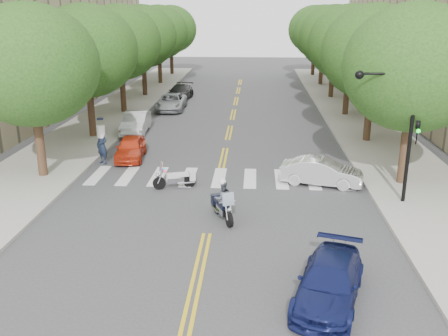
# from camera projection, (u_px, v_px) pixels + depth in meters

# --- Properties ---
(ground) EXTENTS (140.00, 140.00, 0.00)m
(ground) POSITION_uv_depth(u_px,v_px,m) (207.00, 234.00, 18.81)
(ground) COLOR #38383A
(ground) RESTS_ON ground
(sidewalk_left) EXTENTS (5.00, 60.00, 0.15)m
(sidewalk_left) POSITION_uv_depth(u_px,v_px,m) (116.00, 112.00, 40.25)
(sidewalk_left) COLOR #9E9991
(sidewalk_left) RESTS_ON ground
(sidewalk_right) EXTENTS (5.00, 60.00, 0.15)m
(sidewalk_right) POSITION_uv_depth(u_px,v_px,m) (354.00, 115.00, 39.12)
(sidewalk_right) COLOR #9E9991
(sidewalk_right) RESTS_ON ground
(tree_l_0) EXTENTS (6.40, 6.40, 8.45)m
(tree_l_0) POSITION_uv_depth(u_px,v_px,m) (31.00, 65.00, 23.32)
(tree_l_0) COLOR #382316
(tree_l_0) RESTS_ON ground
(tree_l_1) EXTENTS (6.40, 6.40, 8.45)m
(tree_l_1) POSITION_uv_depth(u_px,v_px,m) (86.00, 51.00, 30.92)
(tree_l_1) COLOR #382316
(tree_l_1) RESTS_ON ground
(tree_l_2) EXTENTS (6.40, 6.40, 8.45)m
(tree_l_2) POSITION_uv_depth(u_px,v_px,m) (120.00, 42.00, 38.52)
(tree_l_2) COLOR #382316
(tree_l_2) RESTS_ON ground
(tree_l_3) EXTENTS (6.40, 6.40, 8.45)m
(tree_l_3) POSITION_uv_depth(u_px,v_px,m) (142.00, 37.00, 46.12)
(tree_l_3) COLOR #382316
(tree_l_3) RESTS_ON ground
(tree_l_4) EXTENTS (6.40, 6.40, 8.45)m
(tree_l_4) POSITION_uv_depth(u_px,v_px,m) (159.00, 32.00, 53.72)
(tree_l_4) COLOR #382316
(tree_l_4) RESTS_ON ground
(tree_l_5) EXTENTS (6.40, 6.40, 8.45)m
(tree_l_5) POSITION_uv_depth(u_px,v_px,m) (171.00, 29.00, 61.31)
(tree_l_5) COLOR #382316
(tree_l_5) RESTS_ON ground
(tree_r_0) EXTENTS (6.40, 6.40, 8.45)m
(tree_r_0) POSITION_uv_depth(u_px,v_px,m) (414.00, 68.00, 22.28)
(tree_r_0) COLOR #382316
(tree_r_0) RESTS_ON ground
(tree_r_1) EXTENTS (6.40, 6.40, 8.45)m
(tree_r_1) POSITION_uv_depth(u_px,v_px,m) (374.00, 53.00, 29.88)
(tree_r_1) COLOR #382316
(tree_r_1) RESTS_ON ground
(tree_r_2) EXTENTS (6.40, 6.40, 8.45)m
(tree_r_2) POSITION_uv_depth(u_px,v_px,m) (350.00, 43.00, 37.48)
(tree_r_2) COLOR #382316
(tree_r_2) RESTS_ON ground
(tree_r_3) EXTENTS (6.40, 6.40, 8.45)m
(tree_r_3) POSITION_uv_depth(u_px,v_px,m) (334.00, 37.00, 45.08)
(tree_r_3) COLOR #382316
(tree_r_3) RESTS_ON ground
(tree_r_4) EXTENTS (6.40, 6.40, 8.45)m
(tree_r_4) POSITION_uv_depth(u_px,v_px,m) (323.00, 33.00, 52.67)
(tree_r_4) COLOR #382316
(tree_r_4) RESTS_ON ground
(tree_r_5) EXTENTS (6.40, 6.40, 8.45)m
(tree_r_5) POSITION_uv_depth(u_px,v_px,m) (315.00, 30.00, 60.27)
(tree_r_5) COLOR #382316
(tree_r_5) RESTS_ON ground
(traffic_signal_pole) EXTENTS (2.82, 0.42, 6.00)m
(traffic_signal_pole) POSITION_uv_depth(u_px,v_px,m) (400.00, 120.00, 20.53)
(traffic_signal_pole) COLOR black
(traffic_signal_pole) RESTS_ON ground
(motorcycle_police) EXTENTS (1.06, 2.04, 1.73)m
(motorcycle_police) POSITION_uv_depth(u_px,v_px,m) (222.00, 201.00, 19.92)
(motorcycle_police) COLOR black
(motorcycle_police) RESTS_ON ground
(motorcycle_parked) EXTENTS (1.98, 0.92, 1.32)m
(motorcycle_parked) POSITION_uv_depth(u_px,v_px,m) (178.00, 179.00, 23.48)
(motorcycle_parked) COLOR black
(motorcycle_parked) RESTS_ON ground
(officer_standing) EXTENTS (0.89, 0.82, 2.04)m
(officer_standing) POSITION_uv_depth(u_px,v_px,m) (102.00, 145.00, 26.96)
(officer_standing) COLOR #161F33
(officer_standing) RESTS_ON ground
(convertible) EXTENTS (4.10, 2.28, 1.28)m
(convertible) POSITION_uv_depth(u_px,v_px,m) (321.00, 172.00, 23.85)
(convertible) COLOR white
(convertible) RESTS_ON ground
(sedan_blue) EXTENTS (2.83, 4.49, 1.21)m
(sedan_blue) POSITION_uv_depth(u_px,v_px,m) (329.00, 282.00, 14.36)
(sedan_blue) COLOR #111849
(sedan_blue) RESTS_ON ground
(parked_car_a) EXTENTS (1.83, 3.83, 1.26)m
(parked_car_a) POSITION_uv_depth(u_px,v_px,m) (131.00, 148.00, 27.95)
(parked_car_a) COLOR red
(parked_car_a) RESTS_ON ground
(parked_car_b) EXTENTS (1.76, 4.40, 1.42)m
(parked_car_b) POSITION_uv_depth(u_px,v_px,m) (136.00, 123.00, 33.71)
(parked_car_b) COLOR silver
(parked_car_b) RESTS_ON ground
(parked_car_c) EXTENTS (2.27, 4.80, 1.33)m
(parked_car_c) POSITION_uv_depth(u_px,v_px,m) (171.00, 102.00, 41.21)
(parked_car_c) COLOR #919498
(parked_car_c) RESTS_ON ground
(parked_car_d) EXTENTS (2.25, 4.73, 1.33)m
(parked_car_d) POSITION_uv_depth(u_px,v_px,m) (180.00, 92.00, 45.98)
(parked_car_d) COLOR black
(parked_car_d) RESTS_ON ground
(parked_car_e) EXTENTS (1.61, 3.60, 1.20)m
(parked_car_e) POSITION_uv_depth(u_px,v_px,m) (185.00, 88.00, 48.94)
(parked_car_e) COLOR #AFAEB4
(parked_car_e) RESTS_ON ground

